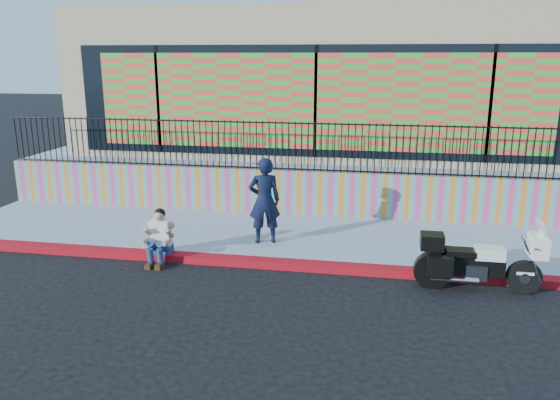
# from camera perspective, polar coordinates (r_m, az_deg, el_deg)

# --- Properties ---
(ground) EXTENTS (90.00, 90.00, 0.00)m
(ground) POSITION_cam_1_polar(r_m,az_deg,el_deg) (10.63, 0.84, -7.13)
(ground) COLOR black
(ground) RESTS_ON ground
(red_curb) EXTENTS (16.00, 0.30, 0.15)m
(red_curb) POSITION_cam_1_polar(r_m,az_deg,el_deg) (10.60, 0.84, -6.76)
(red_curb) COLOR #AE0C22
(red_curb) RESTS_ON ground
(sidewalk) EXTENTS (16.00, 3.00, 0.15)m
(sidewalk) POSITION_cam_1_polar(r_m,az_deg,el_deg) (12.13, 2.14, -3.93)
(sidewalk) COLOR #8B94A7
(sidewalk) RESTS_ON ground
(mural_wall) EXTENTS (16.00, 0.20, 1.10)m
(mural_wall) POSITION_cam_1_polar(r_m,az_deg,el_deg) (13.48, 3.14, 0.74)
(mural_wall) COLOR #E33B7A
(mural_wall) RESTS_ON sidewalk
(metal_fence) EXTENTS (15.80, 0.04, 1.20)m
(metal_fence) POSITION_cam_1_polar(r_m,az_deg,el_deg) (13.24, 3.21, 5.57)
(metal_fence) COLOR black
(metal_fence) RESTS_ON mural_wall
(elevated_platform) EXTENTS (16.00, 10.00, 1.25)m
(elevated_platform) POSITION_cam_1_polar(r_m,az_deg,el_deg) (18.45, 5.16, 4.30)
(elevated_platform) COLOR #8B94A7
(elevated_platform) RESTS_ON ground
(storefront_building) EXTENTS (14.00, 8.06, 4.00)m
(storefront_building) POSITION_cam_1_polar(r_m,az_deg,el_deg) (17.94, 5.29, 12.44)
(storefront_building) COLOR tan
(storefront_building) RESTS_ON elevated_platform
(police_motorcycle) EXTENTS (2.11, 0.70, 1.32)m
(police_motorcycle) POSITION_cam_1_polar(r_m,az_deg,el_deg) (10.08, 19.84, -5.95)
(police_motorcycle) COLOR black
(police_motorcycle) RESTS_ON ground
(police_officer) EXTENTS (0.77, 0.62, 1.82)m
(police_officer) POSITION_cam_1_polar(r_m,az_deg,el_deg) (11.35, -1.64, -0.06)
(police_officer) COLOR black
(police_officer) RESTS_ON sidewalk
(seated_man) EXTENTS (0.54, 0.71, 1.06)m
(seated_man) POSITION_cam_1_polar(r_m,az_deg,el_deg) (10.97, -12.58, -4.27)
(seated_man) COLOR navy
(seated_man) RESTS_ON ground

